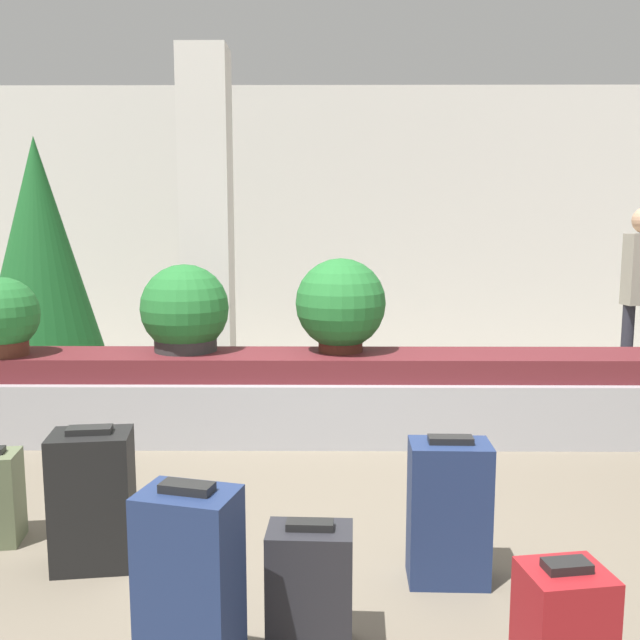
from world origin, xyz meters
TOP-DOWN VIEW (x-y plane):
  - ground_plane at (0.00, 0.00)m, footprint 18.00×18.00m
  - back_wall at (0.00, 5.39)m, footprint 18.00×0.06m
  - carousel at (0.00, 1.74)m, footprint 8.94×0.72m
  - pillar at (-1.09, 3.39)m, footprint 0.46×0.46m
  - suitcase_0 at (0.59, -0.41)m, footprint 0.36×0.24m
  - suitcase_1 at (-1.06, -0.28)m, footprint 0.40×0.32m
  - suitcase_2 at (-0.02, -0.93)m, footprint 0.33×0.22m
  - suitcase_6 at (-0.42, -1.24)m, footprint 0.37×0.30m
  - potted_plant_0 at (-2.31, 1.64)m, footprint 0.54×0.54m
  - potted_plant_1 at (-1.02, 1.84)m, footprint 0.66×0.66m
  - potted_plant_2 at (0.15, 1.82)m, footprint 0.68×0.68m
  - decorated_tree at (-2.61, 3.13)m, footprint 1.21×1.21m

SIDE VIEW (x-z plane):
  - ground_plane at x=0.00m, z-range 0.00..0.00m
  - suitcase_2 at x=-0.02m, z-range -0.01..0.50m
  - carousel at x=0.00m, z-range -0.02..0.62m
  - suitcase_1 at x=-1.06m, z-range -0.01..0.67m
  - suitcase_0 at x=0.59m, z-range -0.01..0.67m
  - suitcase_6 at x=-0.42m, z-range -0.01..0.77m
  - potted_plant_0 at x=-2.31m, z-range 0.63..1.21m
  - potted_plant_1 at x=-1.02m, z-range 0.60..1.27m
  - potted_plant_2 at x=0.15m, z-range 0.63..1.33m
  - decorated_tree at x=-2.61m, z-range 0.09..2.46m
  - back_wall at x=0.00m, z-range 0.00..3.20m
  - pillar at x=-1.09m, z-range 0.00..3.20m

